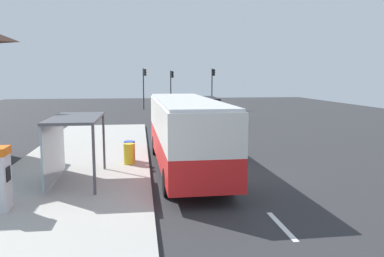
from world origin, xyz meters
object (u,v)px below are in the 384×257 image
object	(u,v)px
recycling_bin_yellow	(129,154)
traffic_light_far_side	(144,82)
sedan_far	(192,106)
recycling_bin_blue	(130,151)
sedan_near	(183,100)
bus_shelter	(68,132)
white_van	(205,108)
traffic_light_median	(172,83)
bus	(185,130)
traffic_light_near_side	(213,82)

from	to	relation	value
recycling_bin_yellow	traffic_light_far_side	world-z (taller)	traffic_light_far_side
traffic_light_far_side	sedan_far	bearing A→B (deg)	-41.51
recycling_bin_blue	traffic_light_far_side	xyz separation A→B (m)	(1.10, 31.50, 2.76)
sedan_near	sedan_far	size ratio (longest dim) A/B	1.00
recycling_bin_blue	sedan_far	bearing A→B (deg)	76.34
recycling_bin_blue	bus_shelter	world-z (taller)	bus_shelter
sedan_far	bus_shelter	world-z (taller)	bus_shelter
white_van	traffic_light_median	bearing A→B (deg)	96.50
bus_shelter	recycling_bin_yellow	bearing A→B (deg)	51.49
sedan_far	traffic_light_median	world-z (taller)	traffic_light_median
recycling_bin_blue	traffic_light_far_side	world-z (taller)	traffic_light_far_side
sedan_near	sedan_far	world-z (taller)	same
sedan_near	white_van	bearing A→B (deg)	-90.28
recycling_bin_blue	traffic_light_median	world-z (taller)	traffic_light_median
recycling_bin_yellow	bus_shelter	xyz separation A→B (m)	(-2.21, -2.78, 1.44)
white_van	recycling_bin_yellow	bearing A→B (deg)	-110.40
bus	traffic_light_median	size ratio (longest dim) A/B	2.25
bus	sedan_far	world-z (taller)	bus
traffic_light_near_side	bus_shelter	xyz separation A→B (m)	(-11.91, -34.18, -1.32)
traffic_light_median	bus_shelter	world-z (taller)	traffic_light_median
recycling_bin_blue	traffic_light_near_side	world-z (taller)	traffic_light_near_side
traffic_light_far_side	white_van	bearing A→B (deg)	-70.53
traffic_light_near_side	traffic_light_median	bearing A→B (deg)	162.57
recycling_bin_blue	traffic_light_median	size ratio (longest dim) A/B	0.19
sedan_far	traffic_light_near_side	size ratio (longest dim) A/B	0.87
traffic_light_far_side	bus_shelter	xyz separation A→B (m)	(-3.31, -34.98, -1.32)
traffic_light_near_side	white_van	bearing A→B (deg)	-103.08
white_van	traffic_light_median	distance (m)	16.01
recycling_bin_yellow	sedan_near	bearing A→B (deg)	80.10
sedan_near	traffic_light_far_side	size ratio (longest dim) A/B	0.87
sedan_far	traffic_light_far_side	size ratio (longest dim) A/B	0.87
white_van	recycling_bin_blue	distance (m)	17.72
white_van	traffic_light_far_side	distance (m)	16.04
recycling_bin_blue	bus_shelter	size ratio (longest dim) A/B	0.24
white_van	recycling_bin_yellow	world-z (taller)	white_van
white_van	bus_shelter	size ratio (longest dim) A/B	1.32
traffic_light_far_side	traffic_light_median	xyz separation A→B (m)	(3.50, 0.80, -0.15)
traffic_light_near_side	recycling_bin_yellow	bearing A→B (deg)	-107.16
sedan_far	recycling_bin_yellow	world-z (taller)	sedan_far
bus	recycling_bin_yellow	bearing A→B (deg)	160.52
bus	sedan_far	bearing A→B (deg)	81.94
traffic_light_median	bus	bearing A→B (deg)	-93.57
traffic_light_near_side	bus_shelter	bearing A→B (deg)	-109.21
white_van	recycling_bin_yellow	size ratio (longest dim) A/B	5.56
sedan_far	traffic_light_near_side	distance (m)	5.74
sedan_near	traffic_light_near_side	size ratio (longest dim) A/B	0.87
sedan_near	recycling_bin_blue	distance (m)	37.09
traffic_light_far_side	recycling_bin_blue	bearing A→B (deg)	-92.00
recycling_bin_yellow	bus_shelter	size ratio (longest dim) A/B	0.24
sedan_far	recycling_bin_blue	world-z (taller)	sedan_far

